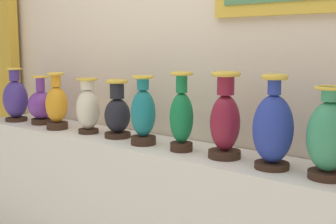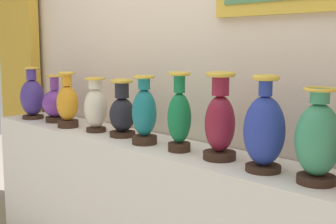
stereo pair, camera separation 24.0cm
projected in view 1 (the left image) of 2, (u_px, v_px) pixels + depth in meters
back_wall at (200, 61)px, 2.56m from camera, size 4.87×0.14×2.70m
vase_indigo at (15, 99)px, 3.22m from camera, size 0.17×0.17×0.38m
vase_violet at (41, 105)px, 3.10m from camera, size 0.18×0.18×0.33m
vase_amber at (57, 105)px, 2.91m from camera, size 0.14×0.14×0.37m
vase_ivory at (88, 108)px, 2.77m from camera, size 0.14×0.14×0.34m
vase_onyx at (117, 113)px, 2.64m from camera, size 0.15×0.15×0.34m
vase_teal at (143, 114)px, 2.45m from camera, size 0.14×0.14×0.38m
vase_emerald at (181, 117)px, 2.30m from camera, size 0.12×0.12×0.40m
vase_burgundy at (225, 121)px, 2.15m from camera, size 0.16×0.16×0.41m
vase_cobalt at (273, 129)px, 1.97m from camera, size 0.18×0.18×0.41m
vase_jade at (329, 137)px, 1.81m from camera, size 0.18×0.18×0.38m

